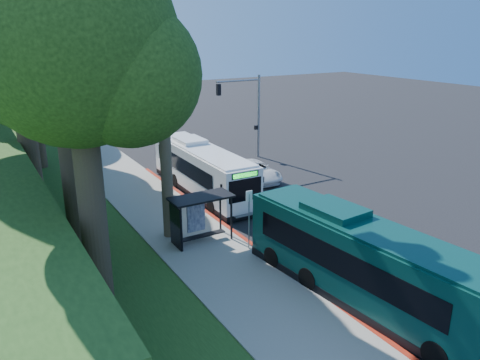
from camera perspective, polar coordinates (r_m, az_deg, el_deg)
ground at (r=30.28m, az=4.81°, el=-2.58°), size 140.00×140.00×0.00m
sidewalk at (r=26.96m, az=-8.01°, el=-5.22°), size 4.50×70.00×0.12m
red_curb at (r=24.63m, az=0.64°, el=-7.34°), size 0.25×30.00×0.13m
grass_verge at (r=30.16m, az=-21.84°, el=-3.89°), size 8.00×70.00×0.06m
bus_shelter at (r=23.89m, az=-5.41°, el=-3.70°), size 3.20×1.51×2.55m
stop_sign_pole at (r=22.85m, az=1.10°, el=-3.90°), size 0.35×0.06×3.17m
traffic_signal_pole at (r=39.28m, az=1.03°, el=8.92°), size 4.10×0.30×7.00m
tree_0 at (r=23.39m, az=-21.45°, el=18.29°), size 8.40×8.00×15.70m
tree_2 at (r=39.29m, az=-24.82°, el=16.22°), size 8.82×8.40×15.12m
tree_4 at (r=55.26m, az=-26.24°, el=15.30°), size 8.40×8.00×14.14m
tree_5 at (r=63.33m, az=-25.94°, el=14.76°), size 7.35×7.00×12.86m
tree_6 at (r=17.43m, az=-19.02°, el=14.12°), size 7.56×7.20×13.74m
white_bus at (r=31.42m, az=-4.70°, el=1.38°), size 2.62×11.44×3.40m
teal_bus at (r=19.45m, az=15.25°, el=-9.75°), size 3.56×12.21×3.59m
pickup at (r=34.19m, az=1.85°, el=1.10°), size 2.37×4.96×1.37m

